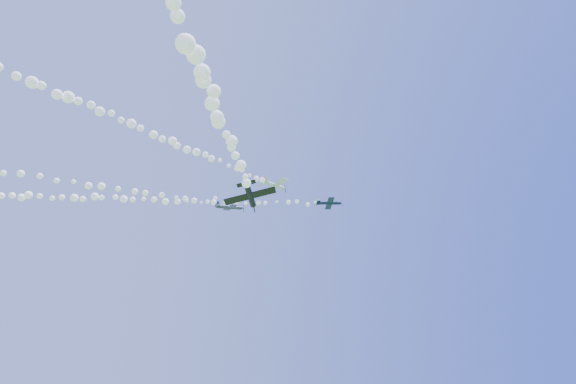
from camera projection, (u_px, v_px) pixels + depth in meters
name	position (u px, v px, depth m)	size (l,w,h in m)	color
plane_white	(275.00, 185.00, 113.31)	(7.25, 7.67, 1.96)	silver
smoke_trail_white	(133.00, 125.00, 90.32)	(64.38, 25.70, 3.07)	white
plane_navy	(329.00, 203.00, 110.56)	(6.25, 6.62, 1.81)	#0C1936
smoke_trail_navy	(130.00, 199.00, 108.05)	(81.41, 31.91, 2.53)	white
plane_grey	(230.00, 207.00, 100.46)	(6.49, 6.52, 2.14)	#35394D
plane_black	(250.00, 195.00, 76.05)	(7.95, 7.50, 3.14)	black
smoke_trail_black	(177.00, 14.00, 42.67)	(36.20, 61.05, 3.19)	white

